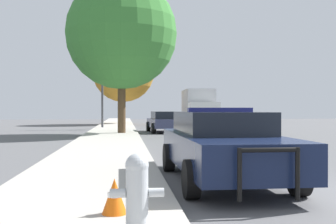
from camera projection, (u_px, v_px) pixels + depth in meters
The scene contains 9 objects.
sidewalk_left at pixel (78, 203), 6.42m from camera, with size 3.00×110.00×0.13m.
police_car at pixel (222, 144), 8.75m from camera, with size 2.17×5.28×1.53m.
fire_hydrant at pixel (137, 189), 4.79m from camera, with size 0.62×0.27×0.87m.
traffic_light at pixel (120, 77), 31.39m from camera, with size 3.46×0.35×5.38m.
car_background_midblock at pixel (165, 121), 26.97m from camera, with size 2.21×4.59×1.34m.
box_truck at pixel (199, 107), 37.46m from camera, with size 2.78×6.72×3.23m.
tree_sidewalk_mid at pixel (122, 34), 24.13m from camera, with size 6.38×6.38×8.88m.
tree_sidewalk_far at pixel (123, 71), 40.44m from camera, with size 5.99×5.99×8.02m.
traffic_cone at pixel (114, 196), 5.51m from camera, with size 0.33×0.33×0.46m.
Camera 1 is at (-4.39, -6.51, 1.51)m, focal length 45.00 mm.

